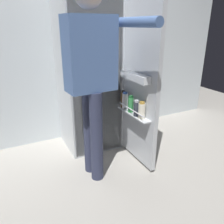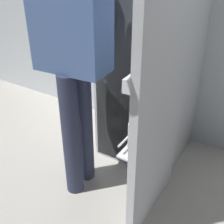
% 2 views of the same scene
% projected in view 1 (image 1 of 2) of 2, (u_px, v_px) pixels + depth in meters
% --- Properties ---
extents(ground_plane, '(6.98, 6.98, 0.00)m').
position_uv_depth(ground_plane, '(109.00, 164.00, 2.51)').
color(ground_plane, '#B7B2A8').
extents(kitchen_wall, '(4.40, 0.10, 2.41)m').
position_uv_depth(kitchen_wall, '(77.00, 44.00, 2.83)').
color(kitchen_wall, silver).
rests_on(kitchen_wall, ground_plane).
extents(refrigerator, '(0.66, 1.21, 1.78)m').
position_uv_depth(refrigerator, '(91.00, 75.00, 2.62)').
color(refrigerator, silver).
rests_on(refrigerator, ground_plane).
extents(person, '(0.59, 0.74, 1.77)m').
position_uv_depth(person, '(92.00, 69.00, 1.97)').
color(person, '#2D334C').
rests_on(person, ground_plane).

